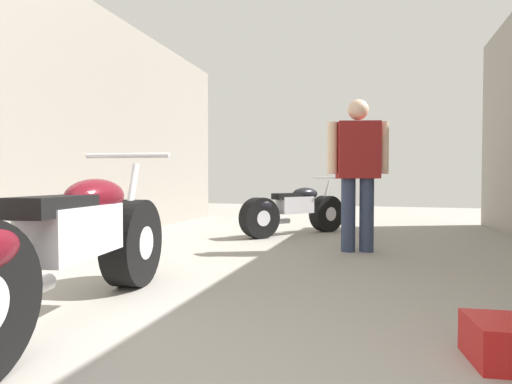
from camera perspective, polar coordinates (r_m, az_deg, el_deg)
ground_plane at (r=3.72m, az=3.80°, el=-10.13°), size 17.18×17.18×0.00m
garage_partition_left at (r=5.06m, az=-27.24°, el=10.27°), size 0.08×7.88×3.07m
motorcycle_maroon_cruiser at (r=2.24m, az=-26.22°, el=-7.67°), size 0.72×2.04×0.96m
motorcycle_black_naked at (r=5.40m, az=5.62°, el=-2.81°), size 1.25×1.51×0.83m
mechanic_in_blue at (r=4.22m, az=15.08°, el=3.81°), size 0.66×0.34×1.63m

